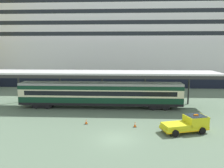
# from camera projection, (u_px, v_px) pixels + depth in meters

# --- Properties ---
(ground_plane) EXTENTS (400.00, 400.00, 0.00)m
(ground_plane) POSITION_uv_depth(u_px,v_px,m) (116.00, 139.00, 23.20)
(ground_plane) COLOR #576E57
(cruise_ship) EXTENTS (170.38, 26.47, 38.07)m
(cruise_ship) POSITION_uv_depth(u_px,v_px,m) (152.00, 38.00, 64.31)
(cruise_ship) COLOR black
(cruise_ship) RESTS_ON ground
(platform_canopy) EXTENTS (37.18, 5.96, 5.82)m
(platform_canopy) POSITION_uv_depth(u_px,v_px,m) (100.00, 73.00, 35.08)
(platform_canopy) COLOR silver
(platform_canopy) RESTS_ON ground
(train_carriage) EXTENTS (25.83, 2.81, 4.11)m
(train_carriage) POSITION_uv_depth(u_px,v_px,m) (100.00, 94.00, 35.18)
(train_carriage) COLOR black
(train_carriage) RESTS_ON ground
(service_truck) EXTENTS (5.56, 3.42, 2.02)m
(service_truck) POSITION_uv_depth(u_px,v_px,m) (188.00, 124.00, 24.98)
(service_truck) COLOR yellow
(service_truck) RESTS_ON ground
(traffic_cone_near) EXTENTS (0.36, 0.36, 0.67)m
(traffic_cone_near) POSITION_uv_depth(u_px,v_px,m) (86.00, 122.00, 27.71)
(traffic_cone_near) COLOR black
(traffic_cone_near) RESTS_ON ground
(traffic_cone_mid) EXTENTS (0.36, 0.36, 0.66)m
(traffic_cone_mid) POSITION_uv_depth(u_px,v_px,m) (135.00, 124.00, 26.64)
(traffic_cone_mid) COLOR black
(traffic_cone_mid) RESTS_ON ground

